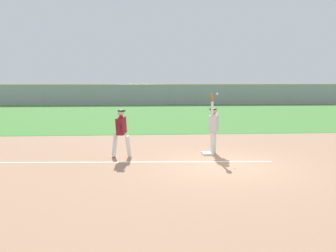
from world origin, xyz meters
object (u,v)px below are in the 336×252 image
(baseball, at_px, (217,94))
(parked_car_silver, at_px, (172,97))
(parked_car_blue, at_px, (213,97))
(fielder, at_px, (214,124))
(parked_car_red, at_px, (128,97))
(first_base, at_px, (207,153))
(runner, at_px, (121,130))

(baseball, xyz_separation_m, parked_car_silver, (0.24, 25.85, -1.56))
(parked_car_silver, height_order, parked_car_blue, same)
(fielder, relative_size, parked_car_silver, 0.50)
(fielder, height_order, parked_car_silver, fielder)
(baseball, xyz_separation_m, parked_car_red, (-4.85, 26.40, -1.56))
(first_base, distance_m, parked_car_blue, 26.87)
(fielder, relative_size, baseball, 30.81)
(fielder, distance_m, baseball, 1.16)
(first_base, relative_size, parked_car_silver, 0.08)
(baseball, bearing_deg, parked_car_red, 100.41)
(parked_car_blue, bearing_deg, baseball, -105.50)
(fielder, height_order, runner, fielder)
(baseball, distance_m, parked_car_silver, 25.89)
(baseball, bearing_deg, parked_car_blue, 79.02)
(baseball, distance_m, parked_car_blue, 26.43)
(parked_car_red, distance_m, parked_car_silver, 5.12)
(first_base, xyz_separation_m, parked_car_silver, (0.65, 26.26, 0.63))
(parked_car_silver, bearing_deg, parked_car_blue, -3.16)
(runner, height_order, parked_car_silver, runner)
(runner, height_order, parked_car_blue, runner)
(runner, distance_m, parked_car_blue, 27.90)
(first_base, distance_m, runner, 3.30)
(baseball, xyz_separation_m, parked_car_blue, (5.02, 25.90, -1.56))
(baseball, bearing_deg, first_base, -135.13)
(parked_car_silver, relative_size, parked_car_blue, 1.00)
(parked_car_red, bearing_deg, baseball, -76.03)
(fielder, bearing_deg, parked_car_red, -51.26)
(runner, relative_size, parked_car_blue, 0.38)
(fielder, xyz_separation_m, parked_car_silver, (0.42, 26.13, -0.45))
(first_base, bearing_deg, runner, -175.66)
(fielder, height_order, parked_car_blue, fielder)
(runner, bearing_deg, parked_car_red, 106.57)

